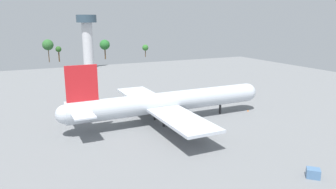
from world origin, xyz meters
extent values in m
plane|color=slate|center=(0.00, 0.00, 0.00)|extent=(251.01, 251.01, 0.00)
cylinder|color=silver|center=(0.00, 0.00, 6.01)|extent=(57.44, 5.81, 5.81)
sphere|color=silver|center=(28.72, 0.00, 6.01)|extent=(5.70, 5.70, 5.70)
sphere|color=silver|center=(-28.72, 0.00, 6.01)|extent=(4.94, 4.94, 4.94)
cube|color=red|center=(-24.12, 0.00, 13.56)|extent=(8.04, 0.50, 9.30)
cube|color=silver|center=(-25.27, -4.66, 6.88)|extent=(5.17, 8.72, 0.36)
cube|color=silver|center=(-25.27, 4.66, 6.88)|extent=(5.17, 8.72, 0.36)
cube|color=silver|center=(-2.87, -13.75, 5.13)|extent=(9.76, 24.01, 0.70)
cube|color=silver|center=(-2.87, 13.75, 5.13)|extent=(9.76, 24.01, 0.70)
cylinder|color=gray|center=(-1.87, -10.15, 3.56)|extent=(4.65, 2.44, 2.44)
cylinder|color=gray|center=(-1.87, -19.03, 3.56)|extent=(4.65, 2.44, 2.44)
cylinder|color=gray|center=(-1.87, 10.15, 3.56)|extent=(4.65, 2.44, 2.44)
cylinder|color=gray|center=(-1.87, 19.03, 3.56)|extent=(4.65, 2.44, 2.44)
cylinder|color=black|center=(18.38, 0.00, 1.55)|extent=(0.70, 0.70, 3.10)
cylinder|color=black|center=(-2.87, -3.20, 1.55)|extent=(0.70, 0.70, 3.10)
cylinder|color=black|center=(-2.87, 3.20, 1.55)|extent=(0.70, 0.70, 3.10)
cube|color=yellow|center=(-14.90, 26.03, 1.21)|extent=(2.60, 2.67, 1.50)
cube|color=yellow|center=(-16.59, 24.67, 1.13)|extent=(3.39, 3.31, 1.33)
cylinder|color=black|center=(-14.18, 25.16, 0.46)|extent=(0.89, 0.79, 0.92)
cylinder|color=black|center=(-15.60, 26.92, 0.46)|extent=(0.89, 0.79, 0.92)
cylinder|color=black|center=(-16.28, 23.46, 0.46)|extent=(0.89, 0.79, 0.92)
cylinder|color=black|center=(-17.70, 25.23, 0.46)|extent=(0.89, 0.79, 0.92)
cube|color=#4C729E|center=(10.36, -42.17, 0.91)|extent=(3.13, 3.11, 1.82)
cone|color=orange|center=(28.24, -1.70, 0.31)|extent=(0.43, 0.43, 0.61)
cylinder|color=silver|center=(0.98, 116.02, 13.81)|extent=(6.31, 6.31, 27.61)
cylinder|color=#334756|center=(0.98, 116.02, 29.86)|extent=(11.99, 11.99, 4.49)
cylinder|color=#51381E|center=(-18.79, 155.23, 4.96)|extent=(0.56, 0.56, 9.92)
sphere|color=#2F662E|center=(-18.79, 155.23, 12.20)|extent=(7.58, 7.58, 7.58)
cylinder|color=#51381E|center=(-12.02, 155.23, 3.85)|extent=(0.88, 0.88, 7.70)
sphere|color=#2A5921|center=(-12.02, 155.23, 8.93)|extent=(4.10, 4.10, 4.10)
cylinder|color=#51381E|center=(21.31, 155.23, 4.34)|extent=(0.87, 0.87, 8.68)
sphere|color=#27692B|center=(21.31, 155.23, 10.95)|extent=(7.58, 7.58, 7.58)
cylinder|color=#51381E|center=(53.95, 155.23, 3.04)|extent=(0.60, 0.60, 6.08)
sphere|color=#31712B|center=(53.95, 155.23, 7.54)|extent=(4.86, 4.86, 4.86)
camera|label=1|loc=(-37.72, -79.08, 29.18)|focal=33.42mm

